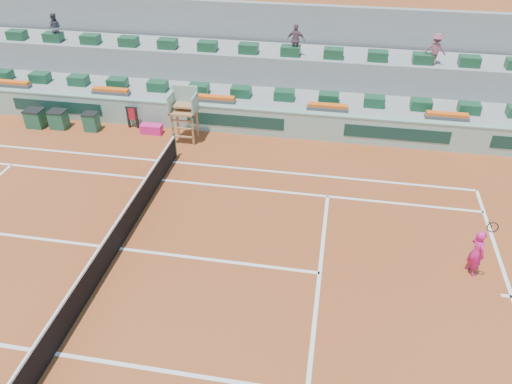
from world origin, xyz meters
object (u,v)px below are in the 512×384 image
player_bag (152,129)px  tennis_player (477,252)px  umpire_chair (184,107)px  drink_cooler_a (91,122)px

player_bag → tennis_player: size_ratio=0.42×
player_bag → umpire_chair: (1.71, -0.26, 1.33)m
umpire_chair → drink_cooler_a: size_ratio=2.86×
player_bag → drink_cooler_a: 2.78m
drink_cooler_a → umpire_chair: bearing=-1.0°
player_bag → drink_cooler_a: (-2.77, -0.18, 0.21)m
umpire_chair → tennis_player: umpire_chair is taller
umpire_chair → tennis_player: size_ratio=1.05×
umpire_chair → tennis_player: 12.78m
umpire_chair → drink_cooler_a: bearing=179.0°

